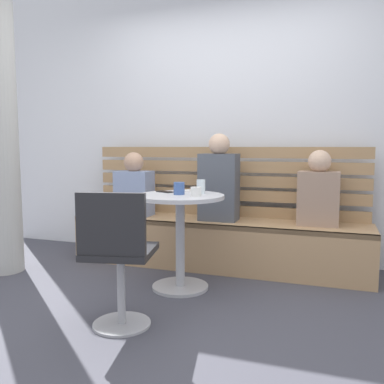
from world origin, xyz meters
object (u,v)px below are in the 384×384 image
at_px(booth_bench, 217,243).
at_px(cup_water_clear, 201,187).
at_px(cup_mug_blue, 179,188).
at_px(person_child_middle, 319,192).
at_px(cup_ceramic_white, 196,192).
at_px(cafe_table, 180,223).
at_px(phone_on_table, 165,192).
at_px(person_adult, 219,182).
at_px(person_child_left, 134,188).
at_px(plate_small, 193,191).
at_px(white_chair, 117,255).

height_order(booth_bench, cup_water_clear, cup_water_clear).
bearing_deg(cup_mug_blue, person_child_middle, 34.68).
xyz_separation_m(person_child_middle, cup_ceramic_white, (-0.84, -0.77, 0.05)).
distance_m(cafe_table, phone_on_table, 0.31).
bearing_deg(cafe_table, person_adult, 78.65).
height_order(booth_bench, cup_mug_blue, cup_mug_blue).
bearing_deg(phone_on_table, cafe_table, -100.72).
bearing_deg(cup_ceramic_white, cup_mug_blue, 154.57).
relative_size(booth_bench, cup_mug_blue, 28.42).
xyz_separation_m(booth_bench, person_child_middle, (0.88, 0.04, 0.50)).
relative_size(person_child_left, person_child_middle, 0.96).
distance_m(booth_bench, person_child_left, 0.96).
distance_m(booth_bench, person_adult, 0.57).
bearing_deg(cup_ceramic_white, plate_small, 113.21).
bearing_deg(white_chair, cafe_table, 83.54).
xyz_separation_m(booth_bench, plate_small, (-0.09, -0.42, 0.52)).
relative_size(person_child_middle, phone_on_table, 4.56).
bearing_deg(person_child_middle, cafe_table, -144.81).
xyz_separation_m(person_adult, cup_water_clear, (0.00, -0.53, 0.00)).
xyz_separation_m(person_adult, person_child_middle, (0.86, 0.05, -0.07)).
relative_size(cup_water_clear, phone_on_table, 0.79).
bearing_deg(cup_mug_blue, booth_bench, 79.56).
xyz_separation_m(white_chair, plate_small, (0.11, 1.05, 0.28)).
distance_m(person_child_left, person_child_middle, 1.71).
xyz_separation_m(cup_water_clear, phone_on_table, (-0.31, 0.01, -0.05)).
distance_m(cup_water_clear, cup_mug_blue, 0.18).
relative_size(person_child_left, cup_mug_blue, 6.45).
bearing_deg(white_chair, person_child_middle, 54.37).
height_order(booth_bench, cafe_table, cafe_table).
height_order(person_child_middle, cup_ceramic_white, person_child_middle).
bearing_deg(person_adult, cup_water_clear, -89.95).
bearing_deg(plate_small, person_child_middle, 25.33).
bearing_deg(booth_bench, cup_mug_blue, -100.44).
distance_m(cup_water_clear, cup_ceramic_white, 0.19).
relative_size(booth_bench, person_adult, 3.45).
bearing_deg(cup_ceramic_white, phone_on_table, 149.48).
xyz_separation_m(white_chair, person_adult, (0.22, 1.46, 0.33)).
height_order(person_adult, plate_small, person_adult).
xyz_separation_m(booth_bench, cup_ceramic_white, (0.04, -0.73, 0.55)).
bearing_deg(cup_water_clear, person_adult, 90.05).
xyz_separation_m(cafe_table, phone_on_table, (-0.18, 0.12, 0.23)).
bearing_deg(person_child_left, phone_on_table, -43.30).
height_order(booth_bench, cup_ceramic_white, cup_ceramic_white).
height_order(cafe_table, plate_small, plate_small).
bearing_deg(person_adult, person_child_left, -178.88).
xyz_separation_m(cafe_table, cup_mug_blue, (-0.01, 0.01, 0.27)).
bearing_deg(phone_on_table, cup_water_clear, -66.98).
xyz_separation_m(cup_ceramic_white, phone_on_table, (-0.33, 0.19, -0.03)).
bearing_deg(cup_water_clear, white_chair, -103.45).
bearing_deg(plate_small, white_chair, -96.07).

